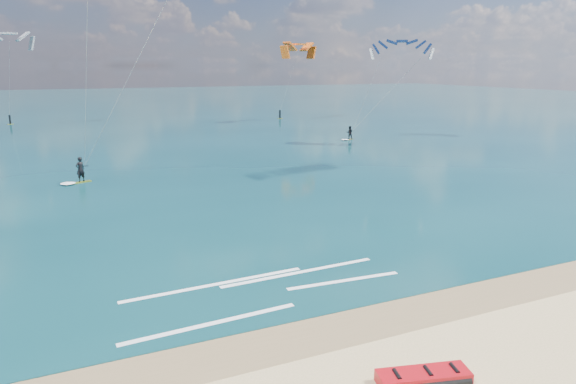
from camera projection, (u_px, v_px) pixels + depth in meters
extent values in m
plane|color=tan|center=(131.00, 158.00, 49.44)|extent=(320.00, 320.00, 0.00)
cube|color=brown|center=(285.00, 341.00, 16.63)|extent=(320.00, 2.40, 0.01)
cube|color=#0A3238|center=(89.00, 109.00, 106.19)|extent=(320.00, 200.00, 0.04)
cube|color=#A9CF18|center=(82.00, 182.00, 39.01)|extent=(1.51, 0.90, 0.06)
imported|color=black|center=(80.00, 169.00, 38.78)|extent=(0.83, 0.75, 1.91)
cylinder|color=black|center=(85.00, 166.00, 38.55)|extent=(0.56, 0.24, 0.04)
cube|color=yellow|center=(349.00, 139.00, 61.65)|extent=(1.28, 0.86, 0.05)
imported|color=black|center=(350.00, 133.00, 61.46)|extent=(0.93, 0.84, 1.57)
cylinder|color=black|center=(353.00, 131.00, 61.26)|extent=(0.47, 0.24, 0.04)
cube|color=white|center=(215.00, 284.00, 20.81)|extent=(7.64, 0.52, 0.01)
cube|color=white|center=(344.00, 281.00, 21.17)|extent=(5.00, 0.60, 0.01)
cube|color=white|center=(212.00, 323.00, 17.65)|extent=(6.34, 0.58, 0.01)
cube|color=white|center=(300.00, 272.00, 22.03)|extent=(7.16, 0.48, 0.01)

